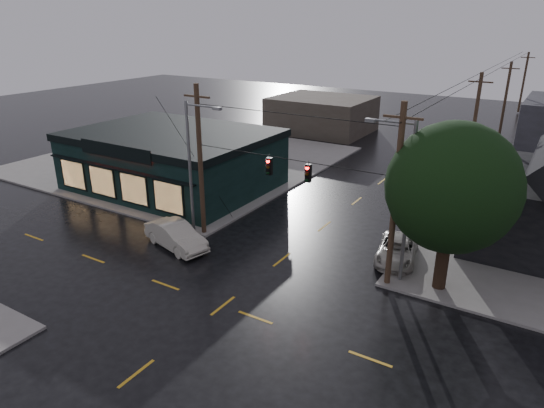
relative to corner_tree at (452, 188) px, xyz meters
The scene contains 15 objects.
ground_plane 13.16m from the corner_tree, 140.35° to the right, with size 160.00×160.00×0.00m, color black.
sidewalk_nw 32.16m from the corner_tree, 156.75° to the left, with size 28.00×28.00×0.15m, color slate.
pizza_shop 24.89m from the corner_tree, 167.28° to the left, with size 16.30×12.34×4.90m.
corner_tree is the anchor object (origin of this frame).
utility_pole_nw 16.67m from the corner_tree, behind, with size 2.00×0.32×10.15m, color #352817, non-canonical shape.
utility_pole_ne 6.49m from the corner_tree, 158.46° to the right, with size 2.00×0.32×10.15m, color #352817, non-canonical shape.
utility_pole_far_a 21.47m from the corner_tree, 97.13° to the left, with size 2.00×0.32×9.65m, color #352817, non-canonical shape.
utility_pole_far_b 40.99m from the corner_tree, 93.62° to the left, with size 2.00×0.32×9.15m, color #352817, non-canonical shape.
utility_pole_far_c 60.83m from the corner_tree, 92.43° to the left, with size 2.00×0.32×9.15m, color #352817, non-canonical shape.
span_signal_assembly 9.03m from the corner_tree, behind, with size 13.00×0.48×1.23m.
streetlight_nw 17.00m from the corner_tree, behind, with size 5.40×0.30×9.15m, color gray, non-canonical shape.
streetlight_ne 6.23m from the corner_tree, behind, with size 5.40×0.30×9.15m, color gray, non-canonical shape.
bg_building_west 40.01m from the corner_tree, 125.37° to the left, with size 12.00×10.00×4.40m, color #3D352C.
sedan_cream 16.92m from the corner_tree, 167.17° to the right, with size 1.75×5.03×1.66m, color #BBB7A4.
suv_silver 6.40m from the corner_tree, 145.14° to the left, with size 2.24×4.85×1.35m, color #AAA79D.
Camera 1 is at (13.39, -16.95, 13.88)m, focal length 32.00 mm.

